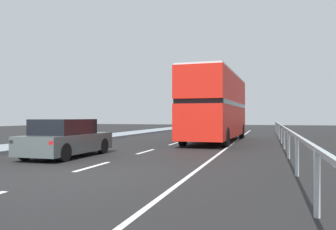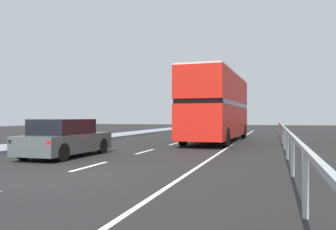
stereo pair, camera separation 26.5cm
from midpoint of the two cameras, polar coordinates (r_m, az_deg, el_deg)
ground_plane at (r=9.80m, az=-17.13°, el=-9.55°), size 74.11×120.00×0.10m
lane_paint_markings at (r=17.35m, az=5.00°, el=-5.35°), size 3.35×46.00×0.01m
bridge_side_railing at (r=17.11m, az=18.07°, el=-2.47°), size 0.10×42.00×1.07m
double_decker_bus_red at (r=21.60m, az=7.62°, el=1.53°), size 2.80×10.70×4.14m
hatchback_car_near at (r=13.90m, az=-16.86°, el=-3.76°), size 1.83×4.22×1.44m
sedan_car_ahead at (r=33.33m, az=3.01°, el=-1.82°), size 1.92×4.32×1.34m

